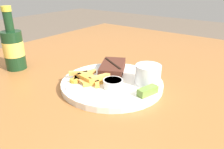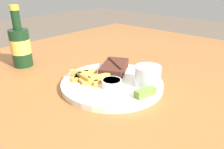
{
  "view_description": "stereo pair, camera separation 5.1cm",
  "coord_description": "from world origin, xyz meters",
  "views": [
    {
      "loc": [
        -0.48,
        -0.35,
        1.06
      ],
      "look_at": [
        0.0,
        0.0,
        0.8
      ],
      "focal_mm": 35.0,
      "sensor_mm": 36.0,
      "label": 1
    },
    {
      "loc": [
        -0.45,
        -0.39,
        1.06
      ],
      "look_at": [
        0.0,
        0.0,
        0.8
      ],
      "focal_mm": 35.0,
      "sensor_mm": 36.0,
      "label": 2
    }
  ],
  "objects": [
    {
      "name": "fries_pile",
      "position": [
        -0.05,
        0.06,
        0.79
      ],
      "size": [
        0.09,
        0.12,
        0.02
      ],
      "color": "gold",
      "rests_on": "dinner_plate"
    },
    {
      "name": "fork_utensil",
      "position": [
        -0.07,
        0.04,
        0.78
      ],
      "size": [
        0.12,
        0.08,
        0.0
      ],
      "rotation": [
        0.0,
        0.0,
        5.77
      ],
      "color": "#B7B7BC",
      "rests_on": "dinner_plate"
    },
    {
      "name": "dinner_plate",
      "position": [
        0.0,
        0.0,
        0.77
      ],
      "size": [
        0.3,
        0.3,
        0.02
      ],
      "color": "silver",
      "rests_on": "dining_table"
    },
    {
      "name": "dining_table",
      "position": [
        0.0,
        0.0,
        0.7
      ],
      "size": [
        1.59,
        1.32,
        0.76
      ],
      "color": "#935B2D",
      "rests_on": "ground_plane"
    },
    {
      "name": "dipping_sauce_cup",
      "position": [
        -0.03,
        -0.03,
        0.79
      ],
      "size": [
        0.06,
        0.06,
        0.02
      ],
      "color": "silver",
      "rests_on": "dinner_plate"
    },
    {
      "name": "knife_utensil",
      "position": [
        0.01,
        0.04,
        0.78
      ],
      "size": [
        0.12,
        0.14,
        0.01
      ],
      "rotation": [
        0.0,
        0.0,
        0.89
      ],
      "color": "#B7B7BC",
      "rests_on": "dinner_plate"
    },
    {
      "name": "coleslaw_cup",
      "position": [
        0.05,
        -0.09,
        0.81
      ],
      "size": [
        0.07,
        0.07,
        0.06
      ],
      "color": "white",
      "rests_on": "dinner_plate"
    },
    {
      "name": "steak_portion",
      "position": [
        0.06,
        0.04,
        0.79
      ],
      "size": [
        0.15,
        0.12,
        0.03
      ],
      "color": "#472319",
      "rests_on": "dinner_plate"
    },
    {
      "name": "pickle_spear",
      "position": [
        -0.01,
        -0.13,
        0.79
      ],
      "size": [
        0.06,
        0.04,
        0.02
      ],
      "color": "olive",
      "rests_on": "dinner_plate"
    },
    {
      "name": "beer_bottle",
      "position": [
        -0.09,
        0.36,
        0.84
      ],
      "size": [
        0.07,
        0.07,
        0.22
      ],
      "color": "#143319",
      "rests_on": "dining_table"
    }
  ]
}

